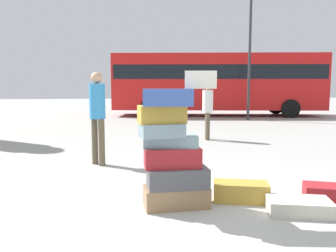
# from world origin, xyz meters

# --- Properties ---
(ground_plane) EXTENTS (80.00, 80.00, 0.00)m
(ground_plane) POSITION_xyz_m (0.00, 0.00, 0.00)
(ground_plane) COLOR #9E9E99
(suitcase_tower) EXTENTS (0.94, 0.66, 1.69)m
(suitcase_tower) POSITION_xyz_m (-0.04, 0.33, 0.67)
(suitcase_tower) COLOR olive
(suitcase_tower) RESTS_ON ground
(suitcase_cream_left_side) EXTENTS (0.81, 0.60, 0.17)m
(suitcase_cream_left_side) POSITION_xyz_m (1.41, -0.08, 0.09)
(suitcase_cream_left_side) COLOR beige
(suitcase_cream_left_side) RESTS_ON ground
(suitcase_maroon_white_trunk) EXTENTS (0.61, 0.53, 0.21)m
(suitcase_maroon_white_trunk) POSITION_xyz_m (1.99, 0.31, 0.10)
(suitcase_maroon_white_trunk) COLOR maroon
(suitcase_maroon_white_trunk) RESTS_ON ground
(suitcase_tan_right_side) EXTENTS (0.78, 0.52, 0.25)m
(suitcase_tan_right_side) POSITION_xyz_m (0.88, 0.44, 0.12)
(suitcase_tan_right_side) COLOR #B28C33
(suitcase_tan_right_side) RESTS_ON ground
(person_bearded_onlooker) EXTENTS (0.30, 0.34, 1.63)m
(person_bearded_onlooker) POSITION_xyz_m (1.76, 5.59, 0.97)
(person_bearded_onlooker) COLOR brown
(person_bearded_onlooker) RESTS_ON ground
(person_tourist_with_camera) EXTENTS (0.30, 0.30, 1.79)m
(person_tourist_with_camera) POSITION_xyz_m (-1.13, 2.82, 1.07)
(person_tourist_with_camera) COLOR brown
(person_tourist_with_camera) RESTS_ON ground
(parked_bus) EXTENTS (10.92, 4.25, 3.15)m
(parked_bus) POSITION_xyz_m (4.29, 13.49, 1.83)
(parked_bus) COLOR red
(parked_bus) RESTS_ON ground
(lamp_post) EXTENTS (0.36, 0.36, 5.93)m
(lamp_post) POSITION_xyz_m (5.06, 10.97, 3.89)
(lamp_post) COLOR #333338
(lamp_post) RESTS_ON ground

